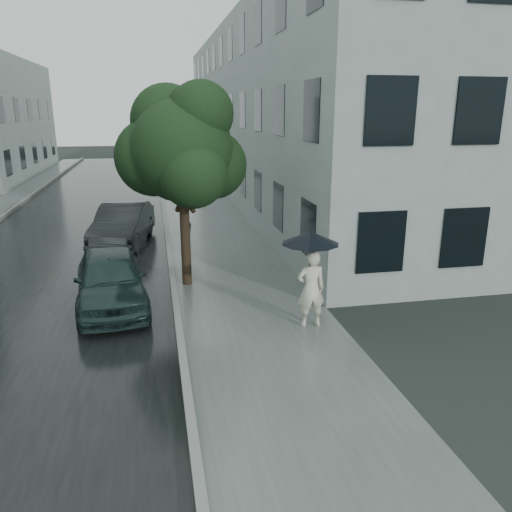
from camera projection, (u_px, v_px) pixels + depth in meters
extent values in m
plane|color=black|center=(258.00, 343.00, 10.31)|extent=(120.00, 120.00, 0.00)
cube|color=slate|center=(208.00, 220.00, 21.63)|extent=(3.50, 60.00, 0.01)
cube|color=slate|center=(165.00, 221.00, 21.26)|extent=(0.15, 60.00, 0.15)
cube|color=black|center=(79.00, 226.00, 20.61)|extent=(6.85, 60.00, 0.00)
cube|color=#929F9B|center=(283.00, 112.00, 28.41)|extent=(7.00, 36.00, 9.00)
cube|color=black|center=(223.00, 112.00, 27.74)|extent=(0.08, 32.40, 7.20)
cube|color=black|center=(30.00, 118.00, 35.39)|extent=(0.08, 16.20, 6.40)
imported|color=beige|center=(311.00, 289.00, 10.89)|extent=(0.64, 0.42, 1.73)
cylinder|color=black|center=(310.00, 264.00, 10.73)|extent=(0.02, 0.02, 0.88)
cone|color=black|center=(310.00, 238.00, 10.57)|extent=(1.54, 1.54, 0.28)
cylinder|color=black|center=(311.00, 230.00, 10.52)|extent=(0.02, 0.02, 0.08)
cylinder|color=black|center=(309.00, 284.00, 10.86)|extent=(0.03, 0.03, 0.06)
cylinder|color=#332619|center=(185.00, 238.00, 13.42)|extent=(0.26, 0.26, 2.60)
sphere|color=#1C391A|center=(182.00, 151.00, 12.76)|extent=(2.65, 2.65, 2.65)
sphere|color=#1C391A|center=(213.00, 165.00, 13.32)|extent=(1.83, 1.83, 1.83)
sphere|color=#1C391A|center=(154.00, 157.00, 13.07)|extent=(2.04, 2.04, 2.04)
sphere|color=#1C391A|center=(192.00, 174.00, 12.28)|extent=(1.72, 1.72, 1.72)
sphere|color=#1C391A|center=(168.00, 121.00, 13.08)|extent=(1.93, 1.93, 1.93)
sphere|color=#1C391A|center=(201.00, 113.00, 12.42)|extent=(1.64, 1.64, 1.64)
cylinder|color=black|center=(185.00, 165.00, 19.60)|extent=(0.12, 0.12, 5.06)
cylinder|color=black|center=(187.00, 225.00, 20.29)|extent=(0.28, 0.28, 0.20)
cylinder|color=black|center=(176.00, 97.00, 18.85)|extent=(0.50, 0.10, 0.08)
sphere|color=silver|center=(168.00, 99.00, 18.81)|extent=(0.32, 0.32, 0.32)
imported|color=#1B2E2F|center=(110.00, 279.00, 12.08)|extent=(2.03, 4.18, 1.38)
imported|color=#222527|center=(123.00, 224.00, 17.63)|extent=(2.24, 4.55, 1.43)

